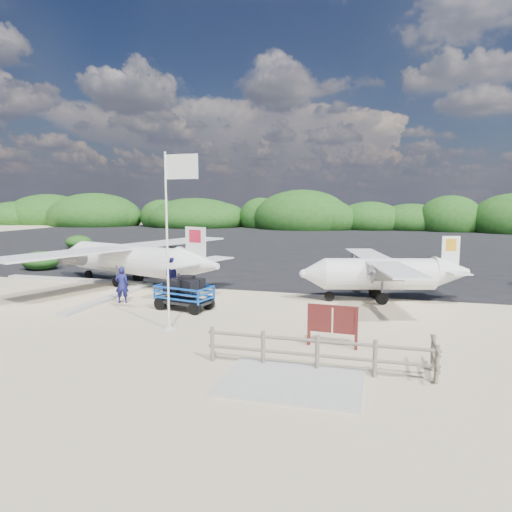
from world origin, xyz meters
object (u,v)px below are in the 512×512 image
Objects in this scene: baggage_cart at (185,310)px; crew_a at (122,285)px; flagpole at (169,329)px; crew_b at (173,276)px; aircraft_large at (441,261)px; aircraft_small at (196,239)px; signboard at (332,347)px.

crew_a reaches higher than baggage_cart.
flagpole is 6.02m from crew_b.
crew_b is at bearing 68.36° from aircraft_large.
aircraft_small is (-24.96, 12.24, 0.00)m from aircraft_large.
signboard is at bearing -14.40° from baggage_cart.
crew_a is 0.88× the size of crew_b.
aircraft_large is at bearing 79.11° from signboard.
flagpole is at bearing 131.91° from crew_b.
baggage_cart is 0.32× the size of aircraft_small.
crew_b is (-2.44, 5.43, 0.93)m from flagpole.
signboard is at bearing -4.52° from flagpole.
baggage_cart is 33.88m from aircraft_small.
flagpole is at bearing 96.99° from aircraft_small.
crew_b is 21.71m from aircraft_large.
crew_b reaches higher than crew_a.
aircraft_large is (15.45, 18.74, -0.82)m from crew_a.
crew_b is at bearing -143.03° from crew_a.
baggage_cart is 2.91m from flagpole.
aircraft_small is at bearing 122.44° from signboard.
flagpole is 24.84m from aircraft_large.
signboard is 0.90× the size of crew_b.
flagpole is at bearing 178.94° from signboard.
aircraft_small reaches higher than baggage_cart.
aircraft_large is at bearing 139.49° from aircraft_small.
crew_a is 0.12× the size of aircraft_large.
crew_b reaches higher than aircraft_small.
flagpole is at bearing -63.97° from baggage_cart.
flagpole is 5.14m from crew_a.
crew_a is at bearing 162.51° from signboard.
aircraft_large is (11.56, 21.99, 0.00)m from flagpole.
aircraft_small is (-9.51, 30.98, -0.82)m from crew_a.
aircraft_small is at bearing 111.38° from flagpole.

